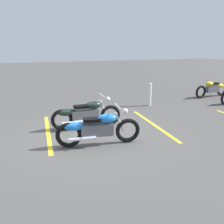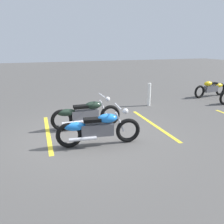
{
  "view_description": "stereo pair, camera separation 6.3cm",
  "coord_description": "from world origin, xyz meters",
  "px_view_note": "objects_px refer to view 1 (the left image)",
  "views": [
    {
      "loc": [
        -1.42,
        -6.15,
        2.56
      ],
      "look_at": [
        0.71,
        0.0,
        0.65
      ],
      "focal_mm": 37.12,
      "sensor_mm": 36.0,
      "label": 1
    },
    {
      "loc": [
        -1.48,
        -6.13,
        2.56
      ],
      "look_at": [
        0.71,
        0.0,
        0.65
      ],
      "focal_mm": 37.12,
      "sensor_mm": 36.0,
      "label": 2
    }
  ],
  "objects_px": {
    "motorcycle_bright_foreground": "(97,128)",
    "motorcycle_row_far_right": "(213,88)",
    "bollard_post": "(150,95)",
    "motorcycle_dark_foreground": "(85,114)"
  },
  "relations": [
    {
      "from": "motorcycle_bright_foreground",
      "to": "motorcycle_row_far_right",
      "type": "bearing_deg",
      "value": 34.69
    },
    {
      "from": "motorcycle_dark_foreground",
      "to": "bollard_post",
      "type": "bearing_deg",
      "value": 29.7
    },
    {
      "from": "motorcycle_bright_foreground",
      "to": "motorcycle_dark_foreground",
      "type": "height_order",
      "value": "same"
    },
    {
      "from": "motorcycle_dark_foreground",
      "to": "bollard_post",
      "type": "distance_m",
      "value": 3.7
    },
    {
      "from": "motorcycle_bright_foreground",
      "to": "motorcycle_row_far_right",
      "type": "distance_m",
      "value": 7.99
    },
    {
      "from": "motorcycle_row_far_right",
      "to": "motorcycle_bright_foreground",
      "type": "bearing_deg",
      "value": 20.51
    },
    {
      "from": "motorcycle_bright_foreground",
      "to": "motorcycle_dark_foreground",
      "type": "xyz_separation_m",
      "value": [
        0.0,
        1.39,
        0.0
      ]
    },
    {
      "from": "bollard_post",
      "to": "motorcycle_row_far_right",
      "type": "bearing_deg",
      "value": 8.21
    },
    {
      "from": "motorcycle_row_far_right",
      "to": "bollard_post",
      "type": "xyz_separation_m",
      "value": [
        -3.83,
        -0.55,
        0.05
      ]
    },
    {
      "from": "bollard_post",
      "to": "motorcycle_bright_foreground",
      "type": "bearing_deg",
      "value": -135.46
    }
  ]
}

